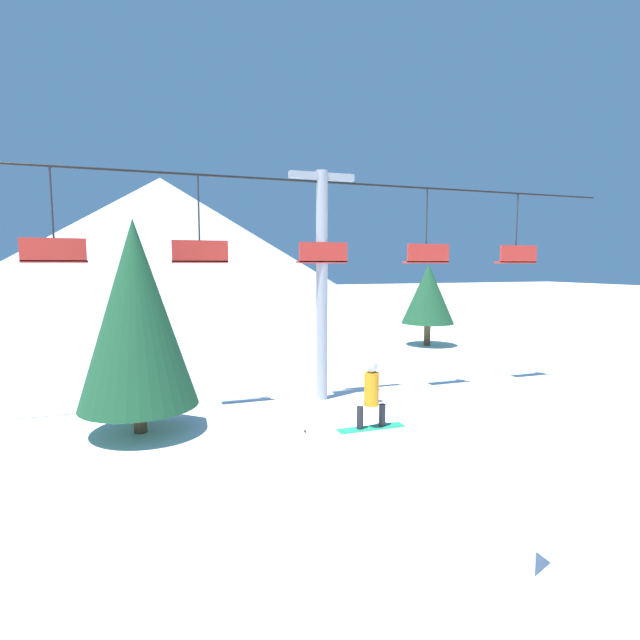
# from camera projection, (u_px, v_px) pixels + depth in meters

# --- Properties ---
(ground_plane) EXTENTS (220.00, 220.00, 0.00)m
(ground_plane) POSITION_uv_depth(u_px,v_px,m) (368.00, 587.00, 7.67)
(ground_plane) COLOR white
(mountain_ridge) EXTENTS (60.23, 60.23, 18.04)m
(mountain_ridge) POSITION_uv_depth(u_px,v_px,m) (162.00, 238.00, 76.47)
(mountain_ridge) COLOR silver
(mountain_ridge) RESTS_ON ground_plane
(snow_ramp) EXTENTS (2.80, 3.24, 1.71)m
(snow_ramp) POSITION_uv_depth(u_px,v_px,m) (407.00, 495.00, 8.87)
(snow_ramp) COLOR white
(snow_ramp) RESTS_ON ground_plane
(snowboarder) EXTENTS (1.38, 0.29, 1.37)m
(snowboarder) POSITION_uv_depth(u_px,v_px,m) (371.00, 395.00, 9.77)
(snowboarder) COLOR #1E9E6B
(snowboarder) RESTS_ON snow_ramp
(chairlift) EXTENTS (25.21, 0.44, 8.24)m
(chairlift) POSITION_uv_depth(u_px,v_px,m) (322.00, 264.00, 17.87)
(chairlift) COLOR #9E9EA3
(chairlift) RESTS_ON ground_plane
(pine_tree_near) EXTENTS (3.40, 3.40, 6.26)m
(pine_tree_near) POSITION_uv_depth(u_px,v_px,m) (136.00, 314.00, 14.37)
(pine_tree_near) COLOR #4C3823
(pine_tree_near) RESTS_ON ground_plane
(pine_tree_far) EXTENTS (3.18, 3.18, 5.00)m
(pine_tree_far) POSITION_uv_depth(u_px,v_px,m) (428.00, 294.00, 30.34)
(pine_tree_far) COLOR #4C3823
(pine_tree_far) RESTS_ON ground_plane
(distant_skier) EXTENTS (0.24, 0.24, 1.23)m
(distant_skier) POSITION_uv_depth(u_px,v_px,m) (374.00, 385.00, 17.85)
(distant_skier) COLOR black
(distant_skier) RESTS_ON ground_plane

